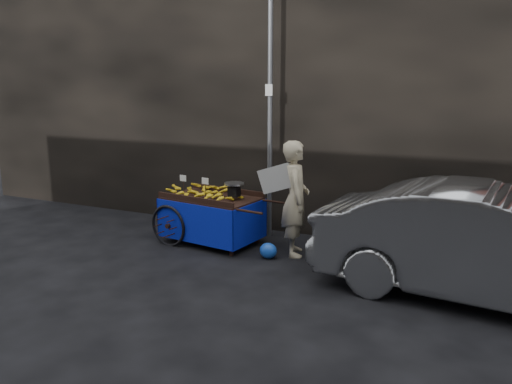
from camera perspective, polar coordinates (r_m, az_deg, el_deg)
The scene contains 7 objects.
ground at distance 7.46m, azimuth -4.60°, elevation -7.32°, with size 80.00×80.00×0.00m, color black.
building_wall at distance 9.24m, azimuth 5.43°, elevation 12.22°, with size 13.50×2.00×5.00m.
street_pole at distance 8.08m, azimuth 1.61°, elevation 8.78°, with size 0.12×0.10×4.00m.
banana_cart at distance 7.94m, azimuth -5.35°, elevation -1.07°, with size 2.10×1.18×1.09m.
vendor at distance 7.32m, azimuth 4.51°, elevation -0.74°, with size 0.88×0.73×1.70m.
plastic_bag at distance 7.31m, azimuth 1.42°, elevation -6.73°, with size 0.26×0.21×0.23m, color blue.
parked_car at distance 6.38m, azimuth 25.32°, elevation -5.59°, with size 1.41×4.05×1.34m, color #A7AAAE.
Camera 1 is at (3.48, -6.11, 2.49)m, focal length 35.00 mm.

